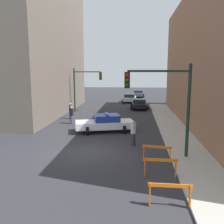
% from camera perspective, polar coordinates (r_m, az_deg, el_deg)
% --- Properties ---
extents(ground_plane, '(120.00, 120.00, 0.00)m').
position_cam_1_polar(ground_plane, '(15.55, -5.97, -9.14)').
color(ground_plane, '#2D2D33').
extents(sidewalk_right, '(2.40, 44.00, 0.12)m').
position_cam_1_polar(sidewalk_right, '(15.58, 17.31, -9.25)').
color(sidewalk_right, '#B2ADA3').
rests_on(sidewalk_right, ground_plane).
extents(building_corner_left, '(14.00, 20.00, 18.78)m').
position_cam_1_polar(building_corner_left, '(32.45, -23.15, 16.60)').
color(building_corner_left, '#6B6056').
rests_on(building_corner_left, ground_plane).
extents(traffic_light_near, '(3.64, 0.35, 5.20)m').
position_cam_1_polar(traffic_light_near, '(14.13, 12.55, 3.49)').
color(traffic_light_near, black).
rests_on(traffic_light_near, sidewalk_right).
extents(traffic_light_far, '(3.44, 0.35, 5.20)m').
position_cam_1_polar(traffic_light_far, '(30.33, -6.58, 6.47)').
color(traffic_light_far, black).
rests_on(traffic_light_far, ground_plane).
extents(police_car, '(5.01, 3.06, 1.52)m').
position_cam_1_polar(police_car, '(20.35, -1.58, -2.52)').
color(police_car, white).
rests_on(police_car, ground_plane).
extents(parked_car_near, '(2.30, 4.31, 1.31)m').
position_cam_1_polar(parked_car_near, '(32.68, 6.25, 1.89)').
color(parked_car_near, black).
rests_on(parked_car_near, ground_plane).
extents(parked_car_mid, '(2.42, 4.38, 1.31)m').
position_cam_1_polar(parked_car_mid, '(39.53, 4.06, 3.23)').
color(parked_car_mid, silver).
rests_on(parked_car_mid, ground_plane).
extents(parked_car_far, '(2.32, 4.33, 1.31)m').
position_cam_1_polar(parked_car_far, '(47.39, 6.03, 4.23)').
color(parked_car_far, '#474C51').
rests_on(parked_car_far, ground_plane).
extents(pedestrian_crossing, '(0.48, 0.48, 1.66)m').
position_cam_1_polar(pedestrian_crossing, '(23.64, -9.24, -0.62)').
color(pedestrian_crossing, '#474C66').
rests_on(pedestrian_crossing, ground_plane).
extents(pedestrian_corner, '(0.43, 0.43, 1.66)m').
position_cam_1_polar(pedestrian_corner, '(26.06, -9.42, 0.31)').
color(pedestrian_corner, '#382D23').
rests_on(pedestrian_corner, ground_plane).
extents(pedestrian_sidewalk, '(0.39, 0.39, 1.66)m').
position_cam_1_polar(pedestrian_sidewalk, '(16.67, 4.90, -4.76)').
color(pedestrian_sidewalk, '#382D23').
rests_on(pedestrian_sidewalk, ground_plane).
extents(barrier_front, '(1.60, 0.19, 0.90)m').
position_cam_1_polar(barrier_front, '(9.74, 13.09, -17.19)').
color(barrier_front, orange).
rests_on(barrier_front, ground_plane).
extents(barrier_mid, '(1.60, 0.18, 0.90)m').
position_cam_1_polar(barrier_mid, '(12.11, 10.97, -11.66)').
color(barrier_mid, orange).
rests_on(barrier_mid, ground_plane).
extents(barrier_back, '(1.59, 0.37, 0.90)m').
position_cam_1_polar(barrier_back, '(14.01, 10.23, -8.69)').
color(barrier_back, orange).
rests_on(barrier_back, ground_plane).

